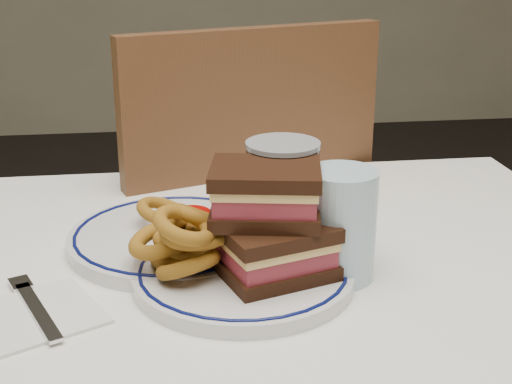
{
  "coord_description": "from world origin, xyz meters",
  "views": [
    {
      "loc": [
        0.04,
        -0.75,
        1.14
      ],
      "look_at": [
        0.14,
        0.03,
        0.85
      ],
      "focal_mm": 50.0,
      "sensor_mm": 36.0,
      "label": 1
    }
  ],
  "objects": [
    {
      "name": "dining_table",
      "position": [
        0.0,
        0.0,
        0.64
      ],
      "size": [
        1.27,
        0.87,
        0.75
      ],
      "color": "white",
      "rests_on": "floor"
    },
    {
      "name": "chair_far",
      "position": [
        0.15,
        0.52,
        0.54
      ],
      "size": [
        0.58,
        0.58,
        0.99
      ],
      "color": "#492F17",
      "rests_on": "floor"
    },
    {
      "name": "main_plate",
      "position": [
        0.12,
        0.0,
        0.76
      ],
      "size": [
        0.26,
        0.26,
        0.02
      ],
      "color": "silver",
      "rests_on": "dining_table"
    },
    {
      "name": "reuben_sandwich",
      "position": [
        0.15,
        -0.01,
        0.83
      ],
      "size": [
        0.15,
        0.14,
        0.13
      ],
      "color": "black",
      "rests_on": "main_plate"
    },
    {
      "name": "onion_rings_main",
      "position": [
        0.06,
        0.0,
        0.81
      ],
      "size": [
        0.13,
        0.13,
        0.11
      ],
      "color": "brown",
      "rests_on": "main_plate"
    },
    {
      "name": "ketchup_ramekin",
      "position": [
        0.07,
        0.09,
        0.79
      ],
      "size": [
        0.06,
        0.06,
        0.04
      ],
      "color": "white",
      "rests_on": "main_plate"
    },
    {
      "name": "beer_mug",
      "position": [
        0.18,
        0.06,
        0.83
      ],
      "size": [
        0.13,
        0.09,
        0.15
      ],
      "color": "black",
      "rests_on": "dining_table"
    },
    {
      "name": "water_glass",
      "position": [
        0.24,
        0.0,
        0.82
      ],
      "size": [
        0.08,
        0.08,
        0.13
      ],
      "primitive_type": "cylinder",
      "color": "#A9CADA",
      "rests_on": "dining_table"
    },
    {
      "name": "far_plate",
      "position": [
        0.05,
        0.12,
        0.76
      ],
      "size": [
        0.27,
        0.27,
        0.02
      ],
      "color": "silver",
      "rests_on": "dining_table"
    },
    {
      "name": "onion_rings_far",
      "position": [
        0.05,
        0.14,
        0.78
      ],
      "size": [
        0.11,
        0.09,
        0.05
      ],
      "color": "brown",
      "rests_on": "far_plate"
    },
    {
      "name": "napkin_fork",
      "position": [
        -0.1,
        -0.05,
        0.75
      ],
      "size": [
        0.16,
        0.17,
        0.01
      ],
      "color": "silver",
      "rests_on": "dining_table"
    }
  ]
}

